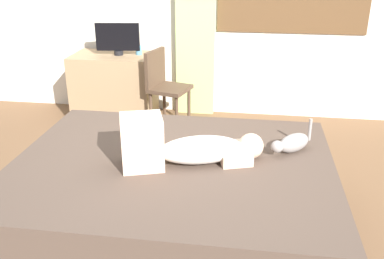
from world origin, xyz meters
TOP-DOWN VIEW (x-y plane):
  - ground_plane at (0.00, 0.00)m, footprint 16.00×16.00m
  - bed at (-0.13, -0.09)m, footprint 2.18×1.73m
  - person_lying at (-0.04, -0.09)m, footprint 0.93×0.50m
  - cat at (0.65, 0.17)m, footprint 0.29×0.27m
  - desk at (-1.20, 1.96)m, footprint 0.90×0.56m
  - tv_monitor at (-1.12, 1.96)m, footprint 0.48×0.10m
  - cup at (-0.91, 2.01)m, footprint 0.07×0.07m
  - chair_by_desk at (-0.57, 1.71)m, footprint 0.47×0.47m
  - curtain_left at (-0.31, 2.24)m, footprint 0.44×0.06m

SIDE VIEW (x-z plane):
  - ground_plane at x=0.00m, z-range 0.00..0.00m
  - bed at x=-0.13m, z-range 0.00..0.53m
  - desk at x=-1.20m, z-range 0.00..0.74m
  - chair_by_desk at x=-0.57m, z-range 0.08..0.94m
  - cat at x=0.65m, z-range 0.49..0.70m
  - person_lying at x=-0.04m, z-range 0.47..0.81m
  - cup at x=-0.91m, z-range 0.74..0.84m
  - tv_monitor at x=-1.12m, z-range 0.75..1.10m
  - curtain_left at x=-0.31m, z-range 0.00..2.44m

